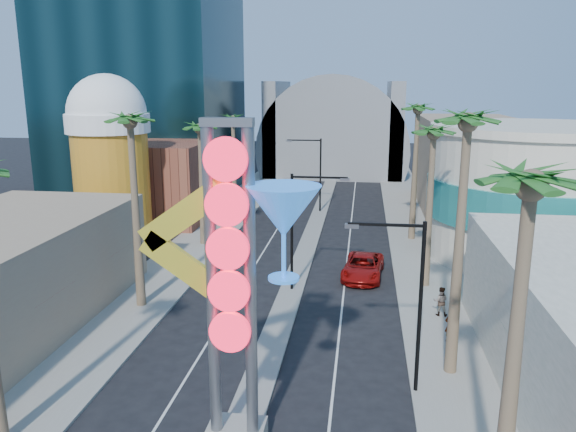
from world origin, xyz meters
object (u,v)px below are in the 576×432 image
object	(u,v)px
neon_sign	(253,269)
pedestrian_b	(441,301)
red_pickup	(363,267)
pedestrian_a	(451,325)

from	to	relation	value
neon_sign	pedestrian_b	xyz separation A→B (m)	(8.54, 13.81, -6.27)
red_pickup	pedestrian_a	distance (m)	11.16
neon_sign	red_pickup	bearing A→B (deg)	79.10
red_pickup	pedestrian_b	xyz separation A→B (m)	(4.61, -6.59, 0.23)
neon_sign	pedestrian_b	world-z (taller)	neon_sign
pedestrian_b	red_pickup	bearing A→B (deg)	-49.92
pedestrian_a	pedestrian_b	bearing A→B (deg)	-103.85
neon_sign	red_pickup	distance (m)	21.77
red_pickup	pedestrian_b	distance (m)	8.05
red_pickup	neon_sign	bearing A→B (deg)	-95.44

